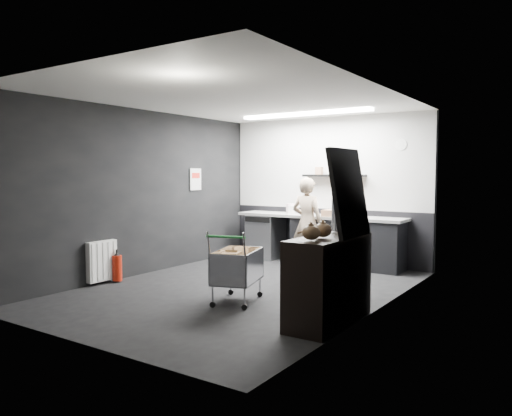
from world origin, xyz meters
The scene contains 22 objects.
floor centered at (0.00, 0.00, 0.00)m, with size 5.50×5.50×0.00m, color black.
ceiling centered at (0.00, 0.00, 2.70)m, with size 5.50×5.50×0.00m, color white.
wall_back centered at (0.00, 2.75, 1.35)m, with size 5.50×5.50×0.00m, color black.
wall_front centered at (0.00, -2.75, 1.35)m, with size 5.50×5.50×0.00m, color black.
wall_left centered at (-2.00, 0.00, 1.35)m, with size 5.50×5.50×0.00m, color black.
wall_right centered at (2.00, 0.00, 1.35)m, with size 5.50×5.50×0.00m, color black.
kitchen_wall_panel centered at (0.00, 2.73, 1.85)m, with size 3.95×0.02×1.70m, color silver.
dado_panel centered at (0.00, 2.73, 0.50)m, with size 3.95×0.02×1.00m, color black.
floating_shelf centered at (0.20, 2.62, 1.62)m, with size 1.20×0.22×0.04m, color black.
wall_clock centered at (1.40, 2.72, 2.15)m, with size 0.20×0.20×0.03m, color white.
poster centered at (-1.98, 1.30, 1.55)m, with size 0.02×0.30×0.40m, color silver.
poster_red_band centered at (-1.98, 1.30, 1.62)m, with size 0.01×0.22×0.10m, color red.
radiator centered at (-1.94, -0.90, 0.35)m, with size 0.10×0.50×0.60m, color white.
ceiling_strip centered at (0.00, 1.85, 2.67)m, with size 2.40×0.20×0.04m, color white.
prep_counter centered at (0.14, 2.42, 0.46)m, with size 3.20×0.61×0.90m.
person centered at (0.00, 1.97, 0.80)m, with size 0.58×0.38×1.59m, color beige.
shopping_cart centered at (0.36, -0.62, 0.44)m, with size 0.72×0.98×0.92m.
sideboard centered at (1.75, -0.75, 0.61)m, with size 0.55×1.29×1.93m.
fire_extinguisher centered at (-1.85, -0.69, 0.23)m, with size 0.15×0.15×0.48m.
cardboard_box centered at (0.46, 2.37, 0.96)m, with size 0.57×0.43×0.11m, color #9F7555.
pink_tub centered at (-0.58, 2.42, 0.99)m, with size 0.19×0.19×0.19m, color silver.
white_container centered at (-0.50, 2.37, 0.98)m, with size 0.18×0.14×0.16m, color white.
Camera 1 is at (4.10, -5.76, 1.66)m, focal length 35.00 mm.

